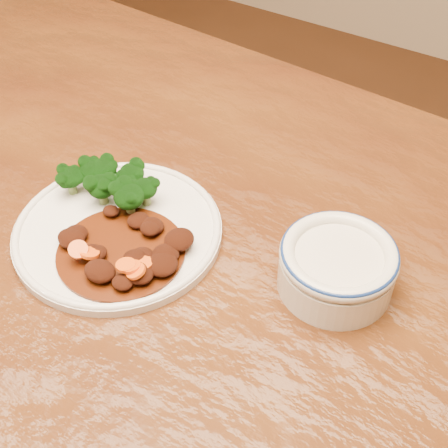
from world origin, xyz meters
The scene contains 5 objects.
dining_table centered at (0.00, 0.00, 0.67)m, with size 1.56×1.00×0.75m.
dinner_plate centered at (-0.02, 0.02, 0.76)m, with size 0.23×0.23×0.01m.
broccoli_florets centered at (-0.06, 0.06, 0.78)m, with size 0.11×0.07×0.04m.
mince_stew centered at (0.01, -0.01, 0.77)m, with size 0.14×0.14×0.03m.
dip_bowl centered at (0.21, 0.08, 0.78)m, with size 0.12×0.12×0.05m.
Camera 1 is at (0.34, -0.34, 1.25)m, focal length 50.00 mm.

